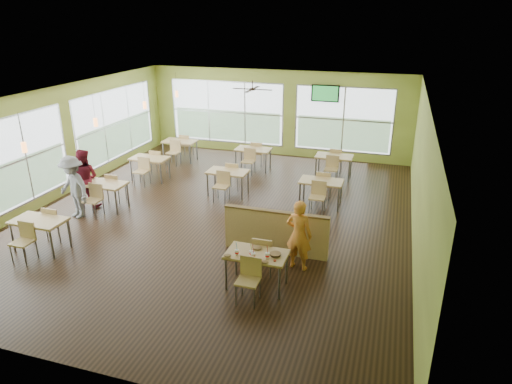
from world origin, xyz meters
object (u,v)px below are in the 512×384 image
at_px(main_table, 257,259).
at_px(food_basket, 275,254).
at_px(half_wall_divider, 276,232).
at_px(man_plaid, 299,235).

distance_m(main_table, food_basket, 0.40).
relative_size(half_wall_divider, man_plaid, 1.53).
bearing_deg(man_plaid, main_table, 65.68).
relative_size(main_table, half_wall_divider, 0.63).
distance_m(half_wall_divider, man_plaid, 0.85).
xyz_separation_m(main_table, food_basket, (0.37, 0.01, 0.15)).
height_order(main_table, half_wall_divider, half_wall_divider).
bearing_deg(man_plaid, food_basket, 83.88).
height_order(half_wall_divider, man_plaid, man_plaid).
bearing_deg(food_basket, half_wall_divider, 104.56).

